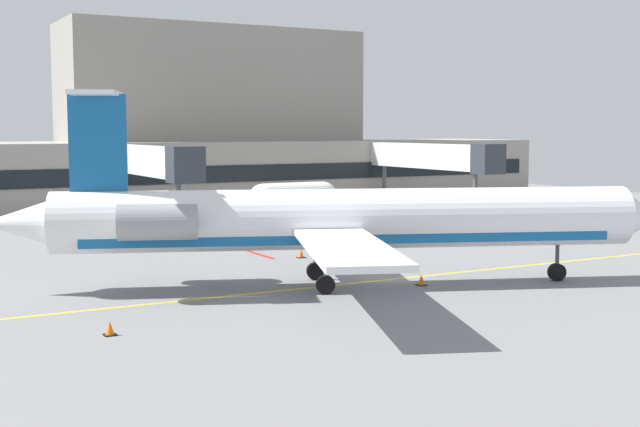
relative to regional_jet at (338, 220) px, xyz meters
name	(u,v)px	position (x,y,z in m)	size (l,w,h in m)	color
ground	(384,281)	(2.94, 0.31, -3.36)	(120.00, 120.00, 0.11)	slate
terminal_building	(201,141)	(11.54, 48.82, 3.15)	(78.59, 16.07, 18.54)	gray
jet_bridge_west	(435,157)	(28.12, 30.04, 1.74)	(2.40, 19.09, 6.44)	silver
jet_bridge_east	(153,162)	(0.35, 30.24, 1.80)	(2.40, 18.68, 6.50)	silver
regional_jet	(338,220)	(0.00, 0.00, 0.00)	(33.00, 24.47, 9.49)	white
baggage_tug	(400,215)	(17.24, 19.81, -2.35)	(3.03, 2.49, 2.13)	#E5B20C
fuel_tank	(294,197)	(14.17, 32.47, -1.70)	(8.77, 2.69, 2.91)	white
safety_cone_alpha	(301,254)	(2.70, 9.08, -3.06)	(0.47, 0.47, 0.55)	orange
safety_cone_bravo	(110,329)	(-12.54, -4.54, -3.06)	(0.47, 0.47, 0.55)	orange
safety_cone_charlie	(421,281)	(3.75, -1.85, -3.06)	(0.47, 0.47, 0.55)	orange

